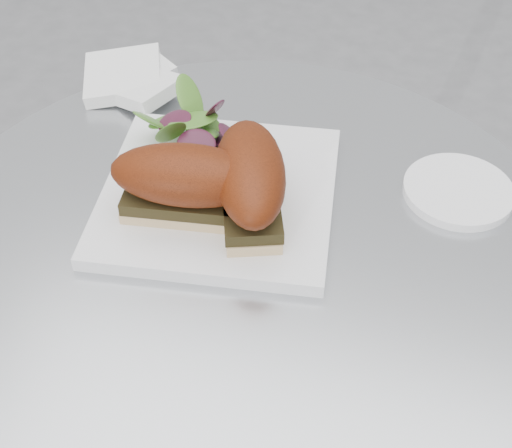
{
  "coord_description": "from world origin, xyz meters",
  "views": [
    {
      "loc": [
        0.16,
        -0.5,
        1.26
      ],
      "look_at": [
        0.02,
        -0.01,
        0.77
      ],
      "focal_mm": 50.0,
      "sensor_mm": 36.0,
      "label": 1
    }
  ],
  "objects": [
    {
      "name": "plate",
      "position": [
        -0.04,
        0.05,
        0.74
      ],
      "size": [
        0.28,
        0.28,
        0.02
      ],
      "primitive_type": "cube",
      "rotation": [
        0.0,
        0.0,
        0.14
      ],
      "color": "white",
      "rests_on": "table"
    },
    {
      "name": "napkin",
      "position": [
        -0.21,
        0.22,
        0.74
      ],
      "size": [
        0.14,
        0.14,
        0.02
      ],
      "primitive_type": null,
      "rotation": [
        0.0,
        0.0,
        0.09
      ],
      "color": "white",
      "rests_on": "table"
    },
    {
      "name": "saucer",
      "position": [
        0.21,
        0.13,
        0.74
      ],
      "size": [
        0.12,
        0.12,
        0.01
      ],
      "primitive_type": "cylinder",
      "color": "white",
      "rests_on": "table"
    },
    {
      "name": "sandwich_left",
      "position": [
        -0.06,
        0.01,
        0.79
      ],
      "size": [
        0.17,
        0.09,
        0.08
      ],
      "rotation": [
        0.0,
        0.0,
        0.15
      ],
      "color": "tan",
      "rests_on": "plate"
    },
    {
      "name": "sandwich_right",
      "position": [
        -0.0,
        0.03,
        0.79
      ],
      "size": [
        0.12,
        0.17,
        0.08
      ],
      "rotation": [
        0.0,
        0.0,
        -1.22
      ],
      "color": "tan",
      "rests_on": "plate"
    },
    {
      "name": "table",
      "position": [
        0.0,
        0.0,
        0.49
      ],
      "size": [
        0.7,
        0.7,
        0.73
      ],
      "color": "silver",
      "rests_on": "ground"
    },
    {
      "name": "salad",
      "position": [
        -0.09,
        0.12,
        0.77
      ],
      "size": [
        0.12,
        0.12,
        0.05
      ],
      "primitive_type": null,
      "color": "#4F902F",
      "rests_on": "plate"
    }
  ]
}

